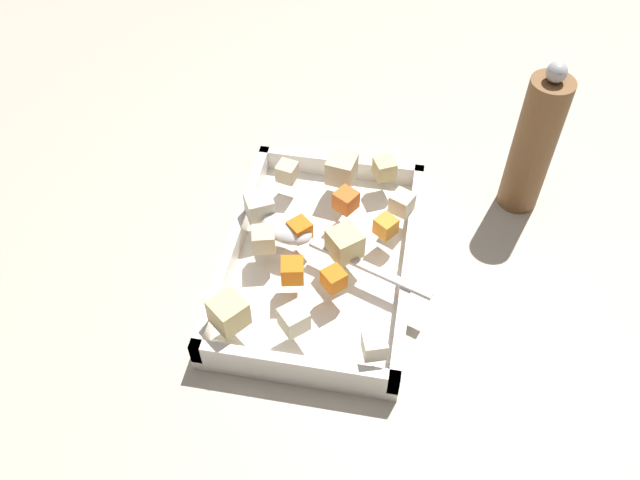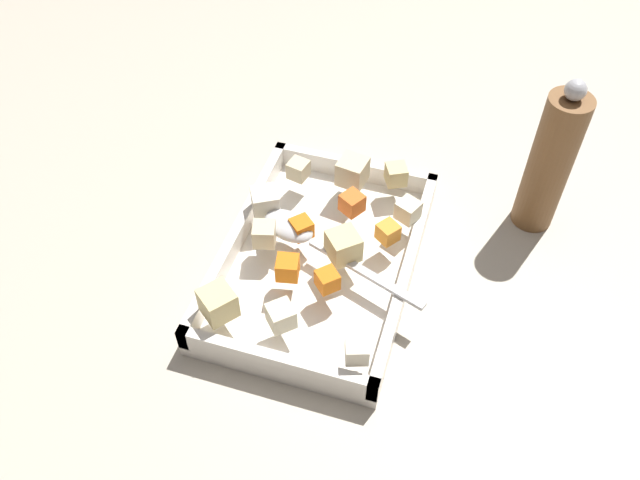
% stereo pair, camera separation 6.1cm
% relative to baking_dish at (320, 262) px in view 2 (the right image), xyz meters
% --- Properties ---
extents(ground_plane, '(4.00, 4.00, 0.00)m').
position_rel_baking_dish_xyz_m(ground_plane, '(0.01, -0.02, -0.01)').
color(ground_plane, '#BCB29E').
extents(baking_dish, '(0.32, 0.22, 0.04)m').
position_rel_baking_dish_xyz_m(baking_dish, '(0.00, 0.00, 0.00)').
color(baking_dish, white).
rests_on(baking_dish, ground_plane).
extents(carrot_chunk_far_left, '(0.03, 0.03, 0.02)m').
position_rel_baking_dish_xyz_m(carrot_chunk_far_left, '(0.03, -0.07, 0.04)').
color(carrot_chunk_far_left, orange).
rests_on(carrot_chunk_far_left, baking_dish).
extents(carrot_chunk_near_left, '(0.03, 0.03, 0.02)m').
position_rel_baking_dish_xyz_m(carrot_chunk_near_left, '(0.07, -0.02, 0.04)').
color(carrot_chunk_near_left, orange).
rests_on(carrot_chunk_near_left, baking_dish).
extents(carrot_chunk_corner_nw, '(0.03, 0.03, 0.02)m').
position_rel_baking_dish_xyz_m(carrot_chunk_corner_nw, '(0.01, 0.03, 0.04)').
color(carrot_chunk_corner_nw, orange).
rests_on(carrot_chunk_corner_nw, baking_dish).
extents(carrot_chunk_front_center, '(0.03, 0.03, 0.02)m').
position_rel_baking_dish_xyz_m(carrot_chunk_front_center, '(-0.05, 0.02, 0.04)').
color(carrot_chunk_front_center, orange).
rests_on(carrot_chunk_front_center, baking_dish).
extents(carrot_chunk_rim_edge, '(0.03, 0.03, 0.02)m').
position_rel_baking_dish_xyz_m(carrot_chunk_rim_edge, '(-0.05, -0.03, 0.04)').
color(carrot_chunk_rim_edge, orange).
rests_on(carrot_chunk_rim_edge, baking_dish).
extents(potato_chunk_heap_top, '(0.03, 0.03, 0.02)m').
position_rel_baking_dish_xyz_m(potato_chunk_heap_top, '(0.10, 0.06, 0.04)').
color(potato_chunk_heap_top, beige).
rests_on(potato_chunk_heap_top, baking_dish).
extents(potato_chunk_far_right, '(0.04, 0.04, 0.03)m').
position_rel_baking_dish_xyz_m(potato_chunk_far_right, '(-0.11, 0.01, 0.04)').
color(potato_chunk_far_right, beige).
rests_on(potato_chunk_far_right, baking_dish).
extents(potato_chunk_back_center, '(0.03, 0.03, 0.02)m').
position_rel_baking_dish_xyz_m(potato_chunk_back_center, '(0.07, -0.09, 0.04)').
color(potato_chunk_back_center, beige).
rests_on(potato_chunk_back_center, baking_dish).
extents(potato_chunk_near_right, '(0.03, 0.03, 0.03)m').
position_rel_baking_dish_xyz_m(potato_chunk_near_right, '(-0.01, 0.06, 0.04)').
color(potato_chunk_near_right, beige).
rests_on(potato_chunk_near_right, baking_dish).
extents(potato_chunk_corner_ne, '(0.05, 0.05, 0.03)m').
position_rel_baking_dish_xyz_m(potato_chunk_corner_ne, '(-0.12, 0.07, 0.05)').
color(potato_chunk_corner_ne, '#E0CC89').
rests_on(potato_chunk_corner_ne, baking_dish).
extents(potato_chunk_mid_left, '(0.03, 0.03, 0.02)m').
position_rel_baking_dish_xyz_m(potato_chunk_mid_left, '(0.13, -0.06, 0.04)').
color(potato_chunk_mid_left, '#E0CC89').
rests_on(potato_chunk_mid_left, baking_dish).
extents(potato_chunk_corner_sw, '(0.05, 0.05, 0.03)m').
position_rel_baking_dish_xyz_m(potato_chunk_corner_sw, '(-0.01, -0.03, 0.05)').
color(potato_chunk_corner_sw, '#E0CC89').
rests_on(potato_chunk_corner_sw, baking_dish).
extents(potato_chunk_corner_se, '(0.04, 0.04, 0.03)m').
position_rel_baking_dish_xyz_m(potato_chunk_corner_se, '(0.12, -0.01, 0.05)').
color(potato_chunk_corner_se, beige).
rests_on(potato_chunk_corner_se, baking_dish).
extents(parsnip_chunk_heap_side, '(0.03, 0.03, 0.02)m').
position_rel_baking_dish_xyz_m(parsnip_chunk_heap_side, '(-0.13, -0.08, 0.04)').
color(parsnip_chunk_heap_side, silver).
rests_on(parsnip_chunk_heap_side, baking_dish).
extents(parsnip_chunk_mid_right, '(0.04, 0.04, 0.03)m').
position_rel_baking_dish_xyz_m(parsnip_chunk_mid_right, '(0.03, 0.08, 0.05)').
color(parsnip_chunk_mid_right, silver).
rests_on(parsnip_chunk_mid_right, baking_dish).
extents(serving_spoon, '(0.10, 0.21, 0.02)m').
position_rel_baking_dish_xyz_m(serving_spoon, '(0.01, 0.03, 0.04)').
color(serving_spoon, silver).
rests_on(serving_spoon, baking_dish).
extents(pepper_mill, '(0.05, 0.05, 0.21)m').
position_rel_baking_dish_xyz_m(pepper_mill, '(0.16, -0.24, 0.08)').
color(pepper_mill, brown).
rests_on(pepper_mill, ground_plane).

